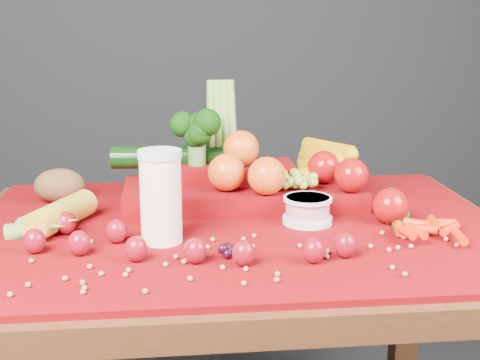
{
  "coord_description": "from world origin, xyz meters",
  "views": [
    {
      "loc": [
        -0.14,
        -1.27,
        1.18
      ],
      "look_at": [
        0.0,
        0.02,
        0.85
      ],
      "focal_mm": 50.0,
      "sensor_mm": 36.0,
      "label": 1
    }
  ],
  "objects": [
    {
      "name": "milk_glass",
      "position": [
        -0.16,
        -0.08,
        0.86
      ],
      "size": [
        0.08,
        0.08,
        0.17
      ],
      "rotation": [
        0.0,
        0.0,
        -0.43
      ],
      "color": "white",
      "rests_on": "red_cloth"
    },
    {
      "name": "red_cloth",
      "position": [
        0.0,
        0.0,
        0.76
      ],
      "size": [
        1.05,
        0.75,
        0.01
      ],
      "primitive_type": "cube",
      "color": "#690309",
      "rests_on": "table"
    },
    {
      "name": "yogurt_bowl",
      "position": [
        0.13,
        -0.0,
        0.79
      ],
      "size": [
        0.1,
        0.1,
        0.05
      ],
      "rotation": [
        0.0,
        0.0,
        -0.34
      ],
      "color": "silver",
      "rests_on": "red_cloth"
    },
    {
      "name": "green_bean_pile",
      "position": [
        0.32,
        -0.01,
        0.77
      ],
      "size": [
        0.14,
        0.12,
        0.01
      ],
      "primitive_type": null,
      "color": "#1F5814",
      "rests_on": "red_cloth"
    },
    {
      "name": "dark_grape_cluster",
      "position": [
        -0.03,
        -0.17,
        0.78
      ],
      "size": [
        0.06,
        0.05,
        0.03
      ],
      "primitive_type": null,
      "color": "black",
      "rests_on": "red_cloth"
    },
    {
      "name": "potato",
      "position": [
        -0.38,
        0.21,
        0.8
      ],
      "size": [
        0.11,
        0.08,
        0.08
      ],
      "primitive_type": "ellipsoid",
      "color": "#4F3318",
      "rests_on": "red_cloth"
    },
    {
      "name": "table",
      "position": [
        0.0,
        0.0,
        0.66
      ],
      "size": [
        1.1,
        0.8,
        0.75
      ],
      "color": "#32170B",
      "rests_on": "ground"
    },
    {
      "name": "strawberry_scatter",
      "position": [
        -0.15,
        -0.14,
        0.79
      ],
      "size": [
        0.58,
        0.28,
        0.05
      ],
      "color": "maroon",
      "rests_on": "red_cloth"
    },
    {
      "name": "baby_carrot_pile",
      "position": [
        0.34,
        -0.12,
        0.78
      ],
      "size": [
        0.18,
        0.17,
        0.03
      ],
      "primitive_type": null,
      "color": "red",
      "rests_on": "red_cloth"
    },
    {
      "name": "corn_ear",
      "position": [
        -0.37,
        -0.01,
        0.78
      ],
      "size": [
        0.24,
        0.26,
        0.06
      ],
      "rotation": [
        0.0,
        0.0,
        1.13
      ],
      "color": "gold",
      "rests_on": "red_cloth"
    },
    {
      "name": "produce_mound",
      "position": [
        0.04,
        0.16,
        0.82
      ],
      "size": [
        0.61,
        0.36,
        0.27
      ],
      "color": "#690309",
      "rests_on": "red_cloth"
    },
    {
      "name": "soybean_scatter",
      "position": [
        0.0,
        -0.2,
        0.77
      ],
      "size": [
        0.84,
        0.24,
        0.01
      ],
      "primitive_type": null,
      "color": "#AD7B4A",
      "rests_on": "red_cloth"
    }
  ]
}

